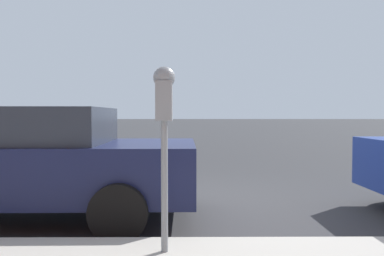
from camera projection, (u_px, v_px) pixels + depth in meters
ground_plane at (191, 202)px, 5.86m from camera, size 220.00×220.00×0.00m
parking_meter at (164, 110)px, 3.23m from camera, size 0.21×0.19×1.61m
car_navy at (22, 160)px, 4.85m from camera, size 2.03×4.41×1.46m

